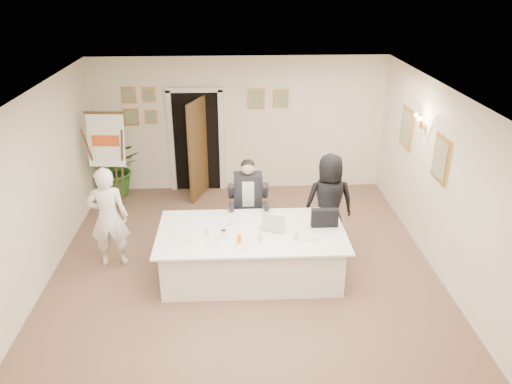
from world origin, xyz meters
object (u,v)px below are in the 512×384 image
at_px(flip_chart, 111,168).
at_px(standing_woman, 329,202).
at_px(conference_table, 251,253).
at_px(laptop, 272,219).
at_px(paper_stack, 309,237).
at_px(laptop_bag, 325,218).
at_px(standing_man, 108,218).
at_px(seated_man, 248,202).
at_px(oj_glass, 239,239).
at_px(steel_jug, 224,234).
at_px(potted_palm, 116,168).

bearing_deg(flip_chart, standing_woman, -21.63).
relative_size(conference_table, laptop, 7.62).
bearing_deg(conference_table, paper_stack, -16.44).
xyz_separation_m(conference_table, laptop_bag, (1.12, 0.10, 0.52)).
bearing_deg(standing_man, conference_table, 163.74).
relative_size(seated_man, oj_glass, 11.66).
relative_size(conference_table, standing_man, 1.68).
bearing_deg(standing_woman, laptop, 36.12).
height_order(laptop_bag, steel_jug, laptop_bag).
bearing_deg(oj_glass, standing_man, 158.86).
distance_m(seated_man, paper_stack, 1.56).
height_order(standing_man, laptop_bag, standing_man).
bearing_deg(standing_woman, standing_man, 6.43).
distance_m(conference_table, oj_glass, 0.60).
height_order(potted_palm, oj_glass, potted_palm).
bearing_deg(conference_table, laptop_bag, 5.17).
xyz_separation_m(conference_table, standing_man, (-2.20, 0.42, 0.44)).
bearing_deg(steel_jug, oj_glass, -40.91).
bearing_deg(oj_glass, potted_palm, 125.62).
relative_size(seated_man, steel_jug, 13.78).
distance_m(potted_palm, laptop, 4.27).
distance_m(laptop_bag, steel_jug, 1.55).
height_order(flip_chart, laptop, flip_chart).
distance_m(flip_chart, steel_jug, 3.32).
distance_m(standing_man, potted_palm, 2.75).
bearing_deg(standing_man, potted_palm, -85.33).
bearing_deg(seated_man, flip_chart, 157.21).
bearing_deg(laptop, seated_man, 127.57).
height_order(conference_table, standing_woman, standing_woman).
relative_size(potted_palm, steel_jug, 11.11).
bearing_deg(standing_woman, conference_table, 31.97).
bearing_deg(steel_jug, laptop, 19.30).
relative_size(standing_woman, steel_jug, 15.09).
height_order(standing_man, standing_woman, standing_man).
bearing_deg(potted_palm, standing_man, -79.95).
xyz_separation_m(seated_man, steel_jug, (-0.40, -1.22, 0.07)).
bearing_deg(potted_palm, oj_glass, -54.38).
bearing_deg(laptop_bag, seated_man, 139.85).
relative_size(seated_man, flip_chart, 0.77).
bearing_deg(seated_man, standing_man, -159.50).
distance_m(standing_man, oj_glass, 2.16).
bearing_deg(conference_table, standing_woman, 32.05).
xyz_separation_m(oj_glass, steel_jug, (-0.22, 0.19, -0.01)).
xyz_separation_m(flip_chart, potted_palm, (-0.12, 0.76, -0.30)).
bearing_deg(standing_man, steel_jug, 156.54).
xyz_separation_m(standing_man, oj_glass, (2.01, -0.78, 0.01)).
relative_size(seated_man, standing_man, 0.91).
relative_size(standing_woman, oj_glass, 12.77).
bearing_deg(standing_man, seated_man, -169.18).
distance_m(standing_man, laptop_bag, 3.33).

